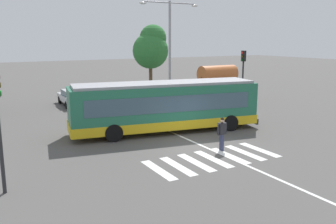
{
  "coord_description": "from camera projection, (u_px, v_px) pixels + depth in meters",
  "views": [
    {
      "loc": [
        -10.49,
        -15.36,
        5.63
      ],
      "look_at": [
        0.01,
        3.11,
        1.3
      ],
      "focal_mm": 38.57,
      "sensor_mm": 36.0,
      "label": 1
    }
  ],
  "objects": [
    {
      "name": "parked_car_champagne",
      "position": [
        105.0,
        94.0,
        32.19
      ],
      "size": [
        1.9,
        4.51,
        1.35
      ],
      "color": "black",
      "rests_on": "ground_plane"
    },
    {
      "name": "crosswalk_painted_stripes",
      "position": [
        213.0,
        159.0,
        17.18
      ],
      "size": [
        6.37,
        2.73,
        0.01
      ],
      "color": "silver",
      "rests_on": "ground_plane"
    },
    {
      "name": "background_tree_right",
      "position": [
        151.0,
        47.0,
        37.34
      ],
      "size": [
        3.7,
        3.7,
        7.08
      ],
      "color": "brown",
      "rests_on": "ground_plane"
    },
    {
      "name": "bus_stop_shelter",
      "position": [
        218.0,
        75.0,
        32.87
      ],
      "size": [
        3.64,
        1.54,
        3.25
      ],
      "color": "#28282B",
      "rests_on": "ground_plane"
    },
    {
      "name": "ground_plane",
      "position": [
        196.0,
        146.0,
        19.29
      ],
      "size": [
        160.0,
        160.0,
        0.0
      ],
      "primitive_type": "plane",
      "color": "#514F4C"
    },
    {
      "name": "parked_car_teal",
      "position": [
        133.0,
        92.0,
        33.43
      ],
      "size": [
        1.9,
        4.51,
        1.35
      ],
      "color": "black",
      "rests_on": "ground_plane"
    },
    {
      "name": "city_transit_bus",
      "position": [
        165.0,
        106.0,
        21.98
      ],
      "size": [
        11.88,
        4.57,
        3.06
      ],
      "color": "black",
      "rests_on": "ground_plane"
    },
    {
      "name": "traffic_light_far_corner",
      "position": [
        243.0,
        69.0,
        30.53
      ],
      "size": [
        0.33,
        0.32,
        4.65
      ],
      "color": "#28282B",
      "rests_on": "ground_plane"
    },
    {
      "name": "twin_arm_street_lamp",
      "position": [
        170.0,
        42.0,
        29.57
      ],
      "size": [
        5.39,
        0.32,
        8.61
      ],
      "color": "#939399",
      "rests_on": "ground_plane"
    },
    {
      "name": "pedestrian_crossing_street",
      "position": [
        222.0,
        132.0,
        18.34
      ],
      "size": [
        0.58,
        0.29,
        1.72
      ],
      "color": "#333856",
      "rests_on": "ground_plane"
    },
    {
      "name": "parked_car_silver",
      "position": [
        73.0,
        97.0,
        30.84
      ],
      "size": [
        1.99,
        4.56,
        1.35
      ],
      "color": "black",
      "rests_on": "ground_plane"
    },
    {
      "name": "lane_center_line",
      "position": [
        181.0,
        136.0,
        21.12
      ],
      "size": [
        0.16,
        24.0,
        0.01
      ],
      "primitive_type": "cube",
      "color": "silver",
      "rests_on": "ground_plane"
    }
  ]
}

